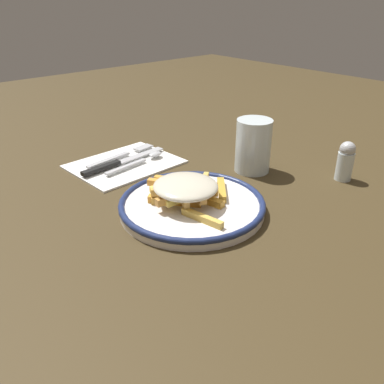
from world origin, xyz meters
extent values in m
plane|color=#3F311B|center=(0.00, 0.00, 0.00)|extent=(2.60, 2.60, 0.00)
cylinder|color=white|center=(0.00, 0.00, 0.01)|extent=(0.24, 0.24, 0.02)
torus|color=navy|center=(0.00, 0.00, 0.02)|extent=(0.25, 0.25, 0.01)
cube|color=gold|center=(0.00, 0.01, 0.03)|extent=(0.06, 0.06, 0.01)
cube|color=#E7AC54|center=(0.00, 0.00, 0.04)|extent=(0.08, 0.03, 0.01)
cube|color=#C98C3E|center=(-0.01, -0.03, 0.03)|extent=(0.02, 0.07, 0.01)
cube|color=#DEAB54|center=(0.00, -0.02, 0.03)|extent=(0.06, 0.04, 0.01)
cube|color=gold|center=(-0.02, -0.02, 0.02)|extent=(0.08, 0.07, 0.01)
cube|color=gold|center=(-0.02, -0.02, 0.02)|extent=(0.05, 0.07, 0.01)
cube|color=#D8B453|center=(-0.03, 0.06, 0.02)|extent=(0.05, 0.07, 0.01)
cube|color=gold|center=(0.01, 0.02, 0.02)|extent=(0.07, 0.02, 0.01)
cube|color=gold|center=(-0.02, -0.03, 0.04)|extent=(0.05, 0.06, 0.01)
cube|color=gold|center=(-0.06, -0.02, 0.02)|extent=(0.07, 0.04, 0.01)
cube|color=gold|center=(0.01, 0.06, 0.02)|extent=(0.07, 0.06, 0.01)
cube|color=#E4B74C|center=(0.06, -0.03, 0.02)|extent=(0.08, 0.02, 0.01)
cube|color=#E3C955|center=(0.00, -0.02, 0.03)|extent=(0.01, 0.07, 0.01)
cube|color=#F5C268|center=(-0.01, 0.00, 0.02)|extent=(0.07, 0.04, 0.01)
cube|color=gold|center=(-0.05, 0.01, 0.03)|extent=(0.08, 0.06, 0.01)
cube|color=gold|center=(-0.05, -0.01, 0.03)|extent=(0.08, 0.05, 0.01)
cube|color=#F4C851|center=(-0.05, -0.02, 0.03)|extent=(0.03, 0.06, 0.01)
ellipsoid|color=beige|center=(-0.01, -0.01, 0.05)|extent=(0.12, 0.12, 0.02)
cube|color=white|center=(-0.25, 0.02, 0.00)|extent=(0.18, 0.22, 0.01)
cube|color=silver|center=(-0.27, 0.00, 0.01)|extent=(0.03, 0.11, 0.01)
cube|color=silver|center=(-0.28, 0.10, 0.01)|extent=(0.03, 0.05, 0.00)
cube|color=black|center=(-0.24, -0.04, 0.01)|extent=(0.02, 0.09, 0.01)
cube|color=silver|center=(-0.25, 0.07, 0.01)|extent=(0.03, 0.12, 0.00)
cube|color=silver|center=(-0.22, 0.01, 0.01)|extent=(0.02, 0.10, 0.00)
ellipsoid|color=silver|center=(-0.23, 0.09, 0.01)|extent=(0.03, 0.03, 0.01)
cylinder|color=silver|center=(-0.05, 0.21, 0.05)|extent=(0.07, 0.07, 0.11)
cylinder|color=silver|center=(0.10, 0.31, 0.03)|extent=(0.03, 0.03, 0.06)
sphere|color=#B7BABF|center=(0.10, 0.31, 0.06)|extent=(0.03, 0.03, 0.03)
camera|label=1|loc=(0.45, -0.40, 0.34)|focal=37.97mm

